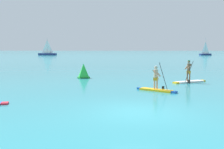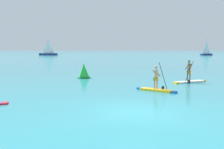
# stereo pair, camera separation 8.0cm
# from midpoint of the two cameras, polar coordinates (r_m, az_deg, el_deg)

# --- Properties ---
(ground) EXTENTS (440.00, 440.00, 0.00)m
(ground) POSITION_cam_midpoint_polar(r_m,az_deg,el_deg) (12.40, 5.26, -7.78)
(ground) COLOR teal
(paddleboarder_mid_center) EXTENTS (2.54, 2.02, 1.90)m
(paddleboarder_mid_center) POSITION_cam_midpoint_polar(r_m,az_deg,el_deg) (18.15, 9.27, -2.31)
(paddleboarder_mid_center) COLOR yellow
(paddleboarder_mid_center) RESTS_ON ground
(paddleboarder_far_right) EXTENTS (3.03, 1.99, 1.87)m
(paddleboarder_far_right) POSITION_cam_midpoint_polar(r_m,az_deg,el_deg) (23.14, 15.95, -0.74)
(paddleboarder_far_right) COLOR white
(paddleboarder_far_right) RESTS_ON ground
(race_marker_buoy) EXTENTS (1.36, 1.36, 1.36)m
(race_marker_buoy) POSITION_cam_midpoint_polar(r_m,az_deg,el_deg) (25.66, -6.13, 0.63)
(race_marker_buoy) COLOR green
(race_marker_buoy) RESTS_ON ground
(sailboat_left_horizon) EXTENTS (6.56, 2.10, 6.21)m
(sailboat_left_horizon) POSITION_cam_midpoint_polar(r_m,az_deg,el_deg) (101.83, -13.56, 4.42)
(sailboat_left_horizon) COLOR navy
(sailboat_left_horizon) RESTS_ON ground
(sailboat_right_horizon) EXTENTS (4.87, 3.09, 6.35)m
(sailboat_right_horizon) POSITION_cam_midpoint_polar(r_m,az_deg,el_deg) (103.83, 19.16, 4.32)
(sailboat_right_horizon) COLOR navy
(sailboat_right_horizon) RESTS_ON ground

